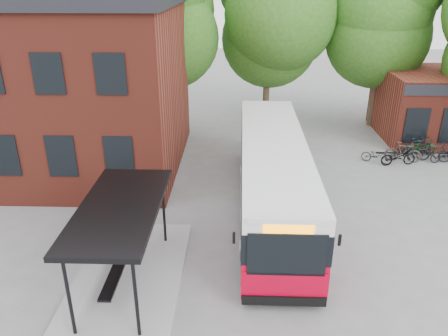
{
  "coord_description": "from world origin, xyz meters",
  "views": [
    {
      "loc": [
        -0.98,
        -12.47,
        9.2
      ],
      "look_at": [
        -1.48,
        3.89,
        2.0
      ],
      "focal_mm": 35.0,
      "sensor_mm": 36.0,
      "label": 1
    }
  ],
  "objects_px": {
    "bicycle_5": "(434,152)",
    "bicycle_2": "(398,156)",
    "bicycle_0": "(377,155)",
    "bicycle_1": "(403,152)",
    "bicycle_3": "(416,147)",
    "bicycle_4": "(421,147)",
    "bicycle_6": "(446,154)",
    "bus_shelter": "(123,245)",
    "city_bus": "(272,177)"
  },
  "relations": [
    {
      "from": "bus_shelter",
      "to": "bicycle_1",
      "type": "bearing_deg",
      "value": 40.33
    },
    {
      "from": "bicycle_0",
      "to": "bicycle_1",
      "type": "distance_m",
      "value": 1.48
    },
    {
      "from": "bicycle_5",
      "to": "bicycle_2",
      "type": "bearing_deg",
      "value": 116.42
    },
    {
      "from": "bus_shelter",
      "to": "bicycle_3",
      "type": "height_order",
      "value": "bus_shelter"
    },
    {
      "from": "bicycle_3",
      "to": "bicycle_6",
      "type": "bearing_deg",
      "value": -142.34
    },
    {
      "from": "city_bus",
      "to": "bicycle_5",
      "type": "distance_m",
      "value": 10.8
    },
    {
      "from": "bus_shelter",
      "to": "city_bus",
      "type": "relative_size",
      "value": 0.56
    },
    {
      "from": "bicycle_2",
      "to": "bicycle_0",
      "type": "bearing_deg",
      "value": 65.23
    },
    {
      "from": "bus_shelter",
      "to": "bicycle_5",
      "type": "xyz_separation_m",
      "value": [
        14.16,
        10.67,
        -0.91
      ]
    },
    {
      "from": "bus_shelter",
      "to": "bicycle_5",
      "type": "distance_m",
      "value": 17.76
    },
    {
      "from": "bicycle_3",
      "to": "bicycle_0",
      "type": "bearing_deg",
      "value": 102.7
    },
    {
      "from": "bus_shelter",
      "to": "bicycle_2",
      "type": "bearing_deg",
      "value": 39.97
    },
    {
      "from": "bicycle_4",
      "to": "bicycle_3",
      "type": "bearing_deg",
      "value": 86.79
    },
    {
      "from": "bicycle_1",
      "to": "bicycle_5",
      "type": "height_order",
      "value": "bicycle_1"
    },
    {
      "from": "bicycle_2",
      "to": "bicycle_3",
      "type": "relative_size",
      "value": 1.11
    },
    {
      "from": "bicycle_2",
      "to": "bicycle_3",
      "type": "distance_m",
      "value": 2.07
    },
    {
      "from": "bicycle_2",
      "to": "bicycle_3",
      "type": "height_order",
      "value": "bicycle_3"
    },
    {
      "from": "bicycle_1",
      "to": "bicycle_4",
      "type": "relative_size",
      "value": 1.0
    },
    {
      "from": "bicycle_0",
      "to": "bus_shelter",
      "type": "bearing_deg",
      "value": 158.05
    },
    {
      "from": "bicycle_2",
      "to": "bicycle_4",
      "type": "relative_size",
      "value": 1.03
    },
    {
      "from": "bicycle_2",
      "to": "bicycle_5",
      "type": "height_order",
      "value": "bicycle_5"
    },
    {
      "from": "bicycle_2",
      "to": "bicycle_4",
      "type": "xyz_separation_m",
      "value": [
        1.73,
        1.49,
        -0.01
      ]
    },
    {
      "from": "bicycle_1",
      "to": "bicycle_6",
      "type": "relative_size",
      "value": 1.07
    },
    {
      "from": "bicycle_3",
      "to": "bicycle_2",
      "type": "bearing_deg",
      "value": 122.53
    },
    {
      "from": "bicycle_4",
      "to": "bicycle_5",
      "type": "bearing_deg",
      "value": -167.35
    },
    {
      "from": "bus_shelter",
      "to": "bicycle_1",
      "type": "height_order",
      "value": "bus_shelter"
    },
    {
      "from": "city_bus",
      "to": "bicycle_1",
      "type": "bearing_deg",
      "value": 37.36
    },
    {
      "from": "city_bus",
      "to": "bus_shelter",
      "type": "bearing_deg",
      "value": -134.66
    },
    {
      "from": "bicycle_1",
      "to": "bicycle_2",
      "type": "relative_size",
      "value": 0.98
    },
    {
      "from": "bicycle_0",
      "to": "bicycle_5",
      "type": "height_order",
      "value": "bicycle_5"
    },
    {
      "from": "bicycle_0",
      "to": "bicycle_3",
      "type": "distance_m",
      "value": 2.78
    },
    {
      "from": "bus_shelter",
      "to": "bicycle_1",
      "type": "relative_size",
      "value": 3.77
    },
    {
      "from": "bicycle_6",
      "to": "bicycle_4",
      "type": "bearing_deg",
      "value": 32.21
    },
    {
      "from": "bicycle_1",
      "to": "bicycle_2",
      "type": "xyz_separation_m",
      "value": [
        -0.42,
        -0.48,
        -0.06
      ]
    },
    {
      "from": "city_bus",
      "to": "bicycle_6",
      "type": "distance_m",
      "value": 11.26
    },
    {
      "from": "bicycle_4",
      "to": "bicycle_1",
      "type": "bearing_deg",
      "value": 118.71
    },
    {
      "from": "bicycle_1",
      "to": "bicycle_4",
      "type": "bearing_deg",
      "value": -39.23
    },
    {
      "from": "city_bus",
      "to": "bicycle_3",
      "type": "bearing_deg",
      "value": 38.17
    },
    {
      "from": "bicycle_5",
      "to": "bicycle_3",
      "type": "bearing_deg",
      "value": 46.08
    },
    {
      "from": "bicycle_3",
      "to": "bicycle_6",
      "type": "distance_m",
      "value": 1.58
    },
    {
      "from": "bus_shelter",
      "to": "bicycle_4",
      "type": "xyz_separation_m",
      "value": [
        13.8,
        11.61,
        -0.96
      ]
    },
    {
      "from": "city_bus",
      "to": "bicycle_3",
      "type": "distance_m",
      "value": 10.81
    },
    {
      "from": "bus_shelter",
      "to": "bicycle_2",
      "type": "xyz_separation_m",
      "value": [
        12.07,
        10.12,
        -0.95
      ]
    },
    {
      "from": "bicycle_3",
      "to": "city_bus",
      "type": "bearing_deg",
      "value": 115.36
    },
    {
      "from": "bicycle_2",
      "to": "bus_shelter",
      "type": "bearing_deg",
      "value": 120.65
    },
    {
      "from": "bicycle_0",
      "to": "bicycle_3",
      "type": "xyz_separation_m",
      "value": [
        2.51,
        1.17,
        0.1
      ]
    },
    {
      "from": "city_bus",
      "to": "bicycle_5",
      "type": "height_order",
      "value": "city_bus"
    },
    {
      "from": "bus_shelter",
      "to": "bicycle_2",
      "type": "relative_size",
      "value": 3.69
    },
    {
      "from": "bicycle_2",
      "to": "city_bus",
      "type": "bearing_deg",
      "value": 116.66
    },
    {
      "from": "bicycle_0",
      "to": "bicycle_2",
      "type": "height_order",
      "value": "bicycle_2"
    }
  ]
}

